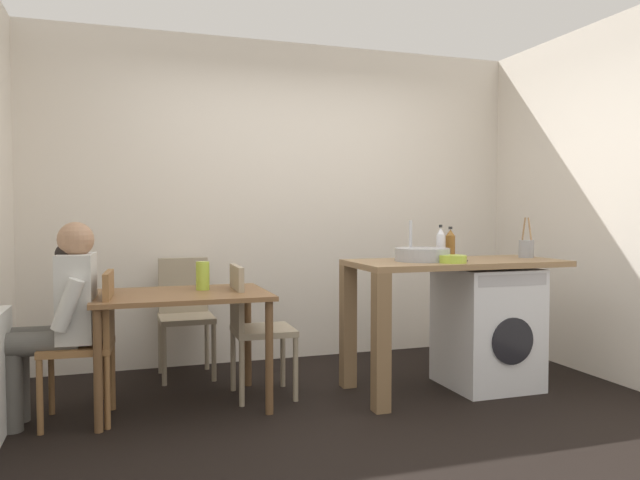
# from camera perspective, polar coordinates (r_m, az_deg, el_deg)

# --- Properties ---
(ground_plane) EXTENTS (5.46, 5.46, 0.00)m
(ground_plane) POSITION_cam_1_polar(r_m,az_deg,el_deg) (3.79, 3.79, -16.75)
(ground_plane) COLOR black
(wall_back) EXTENTS (4.60, 0.10, 2.70)m
(wall_back) POSITION_cam_1_polar(r_m,az_deg,el_deg) (5.24, -3.39, 3.62)
(wall_back) COLOR silver
(wall_back) RESTS_ON ground_plane
(dining_table) EXTENTS (1.10, 0.76, 0.74)m
(dining_table) POSITION_cam_1_polar(r_m,az_deg,el_deg) (4.03, -12.90, -6.21)
(dining_table) COLOR brown
(dining_table) RESTS_ON ground_plane
(chair_person_seat) EXTENTS (0.43, 0.43, 0.90)m
(chair_person_seat) POSITION_cam_1_polar(r_m,az_deg,el_deg) (3.93, -20.77, -8.53)
(chair_person_seat) COLOR olive
(chair_person_seat) RESTS_ON ground_plane
(chair_opposite) EXTENTS (0.41, 0.41, 0.90)m
(chair_opposite) POSITION_cam_1_polar(r_m,az_deg,el_deg) (4.17, -6.37, -7.75)
(chair_opposite) COLOR gray
(chair_opposite) RESTS_ON ground_plane
(chair_spare_by_wall) EXTENTS (0.40, 0.40, 0.90)m
(chair_spare_by_wall) POSITION_cam_1_polar(r_m,az_deg,el_deg) (4.82, -12.58, -6.40)
(chair_spare_by_wall) COLOR gray
(chair_spare_by_wall) RESTS_ON ground_plane
(seated_person) EXTENTS (0.51, 0.52, 1.20)m
(seated_person) POSITION_cam_1_polar(r_m,az_deg,el_deg) (3.93, -23.15, -6.16)
(seated_person) COLOR #595651
(seated_person) RESTS_ON ground_plane
(kitchen_counter) EXTENTS (1.50, 0.68, 0.92)m
(kitchen_counter) POSITION_cam_1_polar(r_m,az_deg,el_deg) (4.29, 10.18, -4.06)
(kitchen_counter) COLOR olive
(kitchen_counter) RESTS_ON ground_plane
(washing_machine) EXTENTS (0.60, 0.61, 0.86)m
(washing_machine) POSITION_cam_1_polar(r_m,az_deg,el_deg) (4.58, 15.43, -7.88)
(washing_machine) COLOR silver
(washing_machine) RESTS_ON ground_plane
(sink_basin) EXTENTS (0.38, 0.38, 0.09)m
(sink_basin) POSITION_cam_1_polar(r_m,az_deg,el_deg) (4.25, 9.59, -1.36)
(sink_basin) COLOR #9EA0A5
(sink_basin) RESTS_ON kitchen_counter
(tap) EXTENTS (0.02, 0.02, 0.28)m
(tap) POSITION_cam_1_polar(r_m,az_deg,el_deg) (4.40, 8.51, 0.02)
(tap) COLOR #B2B2B7
(tap) RESTS_ON kitchen_counter
(bottle_tall_green) EXTENTS (0.06, 0.06, 0.25)m
(bottle_tall_green) POSITION_cam_1_polar(r_m,az_deg,el_deg) (4.47, 11.27, -0.32)
(bottle_tall_green) COLOR silver
(bottle_tall_green) RESTS_ON kitchen_counter
(bottle_squat_brown) EXTENTS (0.07, 0.07, 0.23)m
(bottle_squat_brown) POSITION_cam_1_polar(r_m,az_deg,el_deg) (4.55, 12.16, -0.37)
(bottle_squat_brown) COLOR brown
(bottle_squat_brown) RESTS_ON kitchen_counter
(mixing_bowl) EXTENTS (0.19, 0.19, 0.05)m
(mixing_bowl) POSITION_cam_1_polar(r_m,az_deg,el_deg) (4.13, 12.36, -1.72)
(mixing_bowl) COLOR #A8C63D
(mixing_bowl) RESTS_ON kitchen_counter
(utensil_crock) EXTENTS (0.11, 0.11, 0.30)m
(utensil_crock) POSITION_cam_1_polar(r_m,az_deg,el_deg) (4.77, 18.83, -0.74)
(utensil_crock) COLOR gray
(utensil_crock) RESTS_ON kitchen_counter
(vase) EXTENTS (0.09, 0.09, 0.19)m
(vase) POSITION_cam_1_polar(r_m,az_deg,el_deg) (4.12, -10.98, -3.32)
(vase) COLOR #A8C63D
(vase) RESTS_ON dining_table
(scissors) EXTENTS (0.15, 0.06, 0.01)m
(scissors) POSITION_cam_1_polar(r_m,az_deg,el_deg) (4.27, 12.74, -1.92)
(scissors) COLOR #B2B2B7
(scissors) RESTS_ON kitchen_counter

